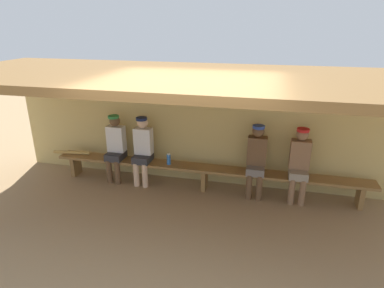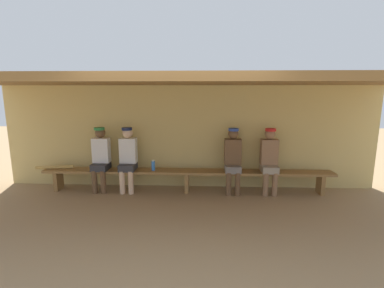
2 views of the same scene
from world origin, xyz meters
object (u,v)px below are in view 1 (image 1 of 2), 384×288
Objects in this scene: player_in_white at (256,158)px; player_middle at (299,162)px; water_bottle_orange at (169,159)px; baseball_bat at (72,152)px; player_with_sunglasses at (143,147)px; player_shirtless_tan at (115,145)px; bench at (204,171)px.

player_in_white is 0.74m from player_middle.
baseball_bat is at bearing 179.21° from water_bottle_orange.
baseball_bat is at bearing -179.87° from player_with_sunglasses.
baseball_bat is (-1.00, -0.00, -0.25)m from player_shirtless_tan.
water_bottle_orange is 2.11m from baseball_bat.
player_middle reaches higher than baseball_bat.
player_in_white is 6.04× the size of water_bottle_orange.
player_middle is 6.04× the size of water_bottle_orange.
player_middle is at bearing 0.00° from player_shirtless_tan.
baseball_bat is (-2.11, 0.03, -0.07)m from water_bottle_orange.
player_middle is (0.74, 0.00, 0.00)m from player_in_white.
baseball_bat is (-4.49, -0.00, -0.25)m from player_middle.
player_middle is at bearing -6.90° from baseball_bat.
bench is at bearing -0.11° from player_shirtless_tan.
player_shirtless_tan is 1.74× the size of baseball_bat.
player_in_white is at bearing 0.00° from player_shirtless_tan.
player_with_sunglasses reaches higher than bench.
player_middle is (3.49, 0.00, 0.00)m from player_shirtless_tan.
bench is at bearing -179.88° from player_middle.
player_shirtless_tan is 6.04× the size of water_bottle_orange.
baseball_bat reaches higher than bench.
player_shirtless_tan is 0.57m from player_with_sunglasses.
water_bottle_orange is at bearing -178.86° from player_in_white.
water_bottle_orange is (-0.70, -0.03, 0.18)m from bench.
player_with_sunglasses is at bearing 180.00° from player_middle.
bench is 4.46× the size of player_shirtless_tan.
player_middle is at bearing 0.00° from player_with_sunglasses.
player_with_sunglasses and player_middle have the same top height.
water_bottle_orange reaches higher than bench.
baseball_bat is (-3.75, -0.00, -0.25)m from player_in_white.
player_in_white and player_middle have the same top height.
player_with_sunglasses reaches higher than baseball_bat.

